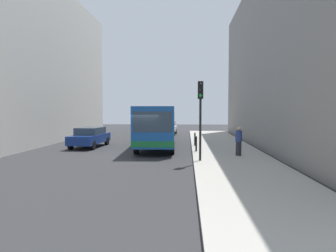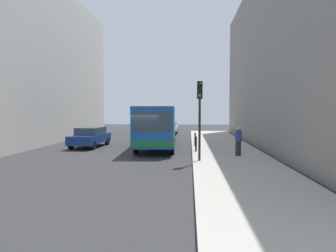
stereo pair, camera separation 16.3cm
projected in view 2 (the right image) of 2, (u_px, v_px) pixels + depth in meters
ground_plane at (140, 155)px, 18.31m from camera, size 80.00×80.00×0.00m
sidewalk at (229, 155)px, 17.92m from camera, size 4.40×40.00×0.15m
building_right at (310, 56)px, 21.12m from camera, size 7.00×32.00×13.23m
bus at (158, 124)px, 22.80m from camera, size 2.98×11.12×3.00m
car_beside_bus at (90, 137)px, 22.53m from camera, size 2.06×4.49×1.48m
car_behind_bus at (169, 128)px, 33.90m from camera, size 1.96×4.45×1.48m
traffic_light at (200, 106)px, 15.42m from camera, size 0.28×0.33×4.10m
bollard_near at (196, 144)px, 19.06m from camera, size 0.11×0.11×0.95m
bollard_mid at (195, 139)px, 22.21m from camera, size 0.11×0.11×0.95m
pedestrian_near_signal at (238, 141)px, 17.24m from camera, size 0.38×0.38×1.67m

